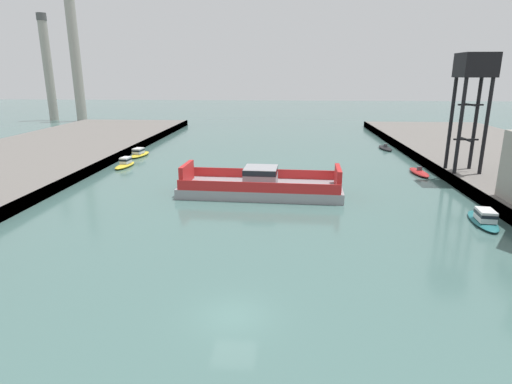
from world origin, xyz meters
name	(u,v)px	position (x,y,z in m)	size (l,w,h in m)	color
ground_plane	(233,316)	(0.00, 0.00, 0.00)	(400.00, 400.00, 0.00)	#476B66
chain_ferry	(261,186)	(0.11, 24.93, 1.00)	(18.34, 7.47, 3.30)	#939399
moored_boat_near_left	(125,163)	(-20.50, 37.99, 0.52)	(2.19, 5.25, 1.40)	yellow
moored_boat_near_right	(484,218)	(20.84, 16.55, 0.53)	(2.58, 6.19, 1.42)	#237075
moored_boat_mid_right	(385,148)	(20.89, 55.83, 0.24)	(2.14, 5.75, 0.96)	black
moored_boat_far_right	(419,172)	(20.97, 36.11, 0.30)	(2.05, 5.68, 1.07)	red
moored_boat_upstream_a	(139,153)	(-21.15, 46.07, 0.53)	(2.65, 5.73, 1.43)	yellow
crane_tower	(475,76)	(25.11, 32.72, 12.85)	(3.89, 3.89, 14.22)	black
smokestack_distant_a	(47,65)	(-64.95, 99.53, 15.68)	(2.64, 2.64, 29.34)	#9E998E
smokestack_distant_b	(75,54)	(-55.70, 97.88, 18.43)	(2.95, 2.95, 34.80)	#9E998E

